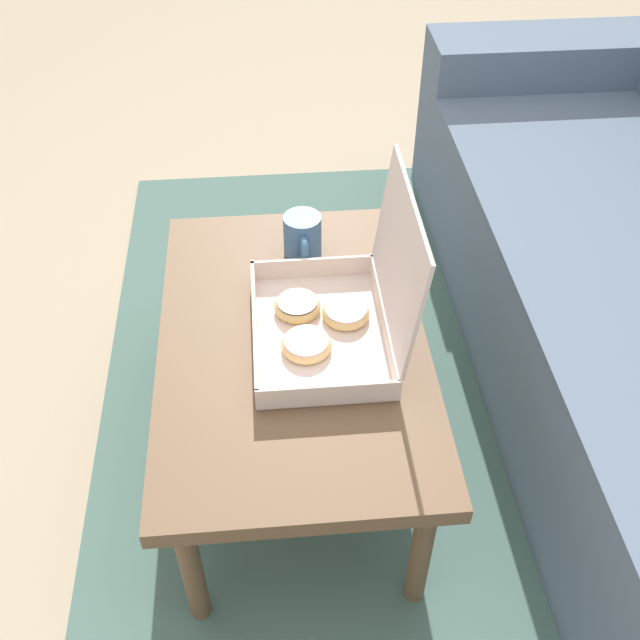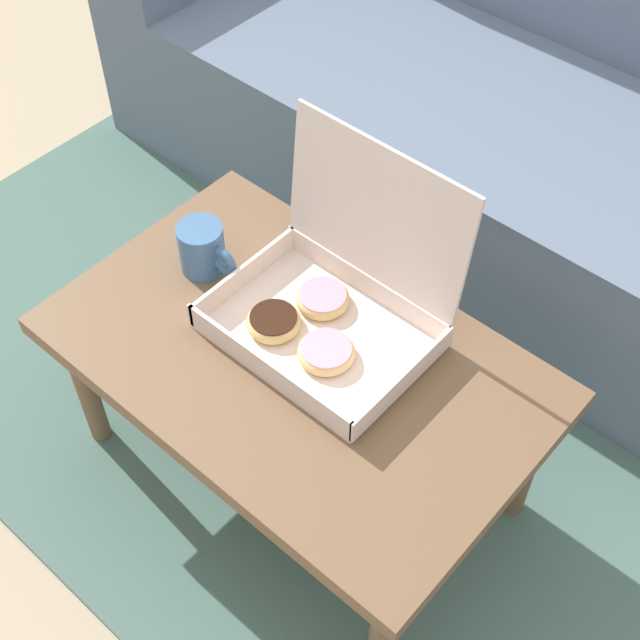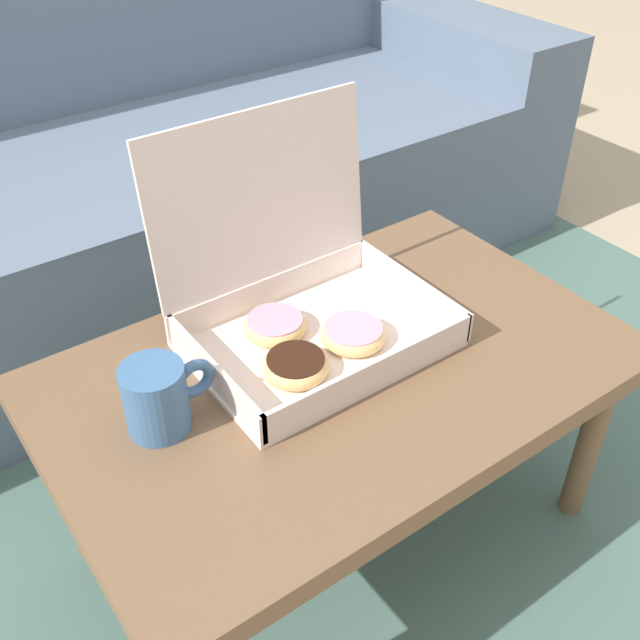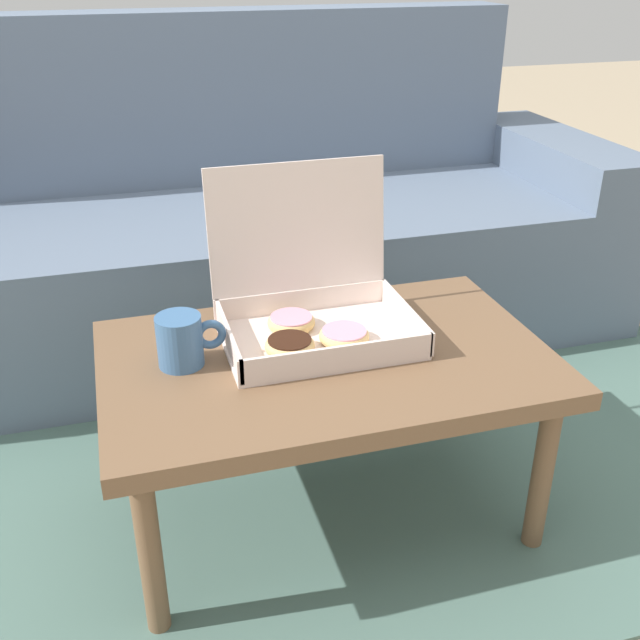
% 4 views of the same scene
% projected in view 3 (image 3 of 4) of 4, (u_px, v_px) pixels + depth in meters
% --- Properties ---
extents(ground_plane, '(12.00, 12.00, 0.00)m').
position_uv_depth(ground_plane, '(289.00, 476.00, 1.54)').
color(ground_plane, tan).
extents(area_rug, '(2.58, 1.95, 0.01)m').
position_uv_depth(area_rug, '(217.00, 394.00, 1.73)').
color(area_rug, '#4C6B60').
rests_on(area_rug, ground_plane).
extents(couch, '(2.46, 0.84, 0.99)m').
position_uv_depth(couch, '(102.00, 183.00, 1.88)').
color(couch, slate).
rests_on(couch, ground_plane).
extents(coffee_table, '(0.92, 0.58, 0.42)m').
position_uv_depth(coffee_table, '(339.00, 386.00, 1.21)').
color(coffee_table, brown).
rests_on(coffee_table, ground_plane).
extents(pastry_box, '(0.40, 0.32, 0.34)m').
position_uv_depth(pastry_box, '(302.00, 303.00, 1.20)').
color(pastry_box, silver).
rests_on(pastry_box, coffee_table).
extents(coffee_mug, '(0.14, 0.09, 0.11)m').
position_uv_depth(coffee_mug, '(158.00, 397.00, 1.05)').
color(coffee_mug, '#3D6693').
rests_on(coffee_mug, coffee_table).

